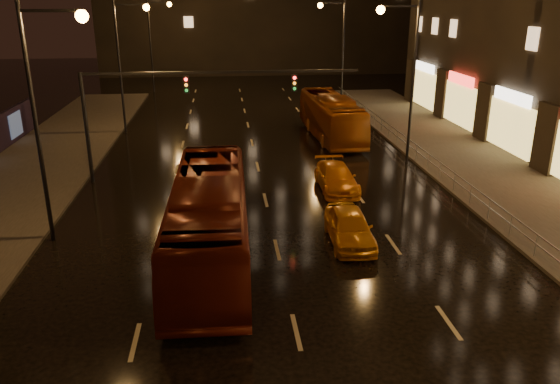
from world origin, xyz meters
name	(u,v)px	position (x,y,z in m)	size (l,w,h in m)	color
ground	(260,176)	(0.00, 20.00, 0.00)	(140.00, 140.00, 0.00)	black
sidewalk_right	(521,196)	(13.50, 15.00, 0.07)	(7.00, 70.00, 0.15)	#38332D
traffic_signal	(168,98)	(-5.06, 20.00, 4.74)	(15.31, 0.32, 6.20)	black
railing_right	(441,166)	(10.20, 18.00, 0.90)	(0.05, 56.00, 1.00)	#99999E
bus_red	(209,219)	(-2.74, 9.55, 1.70)	(2.86, 12.24, 3.41)	#5D180D
bus_curb	(331,117)	(6.00, 29.03, 1.58)	(2.65, 11.34, 3.16)	#92420E
taxi_near	(349,227)	(3.15, 10.38, 0.74)	(1.75, 4.35, 1.48)	orange
taxi_far	(336,178)	(4.00, 17.23, 0.68)	(1.92, 4.72, 1.37)	orange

